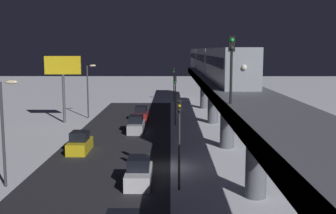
{
  "coord_description": "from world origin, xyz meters",
  "views": [
    {
      "loc": [
        -0.67,
        33.48,
        9.7
      ],
      "look_at": [
        -0.3,
        -23.98,
        1.75
      ],
      "focal_mm": 44.24,
      "sensor_mm": 36.0,
      "label": 1
    }
  ],
  "objects_px": {
    "rail_signal": "(232,58)",
    "sedan_white_2": "(139,173)",
    "sedan_silver": "(136,125)",
    "traffic_light_near": "(179,131)",
    "traffic_light_mid": "(175,93)",
    "traffic_light_far": "(174,79)",
    "sedan_yellow": "(80,144)",
    "sedan_red": "(141,115)",
    "commercial_billboard": "(63,72)",
    "subway_train": "(210,60)"
  },
  "relations": [
    {
      "from": "rail_signal",
      "to": "sedan_white_2",
      "type": "xyz_separation_m",
      "value": [
        5.91,
        -4.55,
        -8.43
      ]
    },
    {
      "from": "sedan_silver",
      "to": "traffic_light_near",
      "type": "bearing_deg",
      "value": -77.18
    },
    {
      "from": "sedan_silver",
      "to": "traffic_light_mid",
      "type": "height_order",
      "value": "traffic_light_mid"
    },
    {
      "from": "sedan_silver",
      "to": "traffic_light_far",
      "type": "xyz_separation_m",
      "value": [
        -4.7,
        -29.11,
        3.4
      ]
    },
    {
      "from": "sedan_yellow",
      "to": "traffic_light_near",
      "type": "bearing_deg",
      "value": 130.49
    },
    {
      "from": "sedan_red",
      "to": "rail_signal",
      "type": "bearing_deg",
      "value": -76.44
    },
    {
      "from": "commercial_billboard",
      "to": "subway_train",
      "type": "bearing_deg",
      "value": -166.59
    },
    {
      "from": "sedan_red",
      "to": "sedan_yellow",
      "type": "height_order",
      "value": "same"
    },
    {
      "from": "sedan_red",
      "to": "traffic_light_near",
      "type": "relative_size",
      "value": 0.63
    },
    {
      "from": "subway_train",
      "to": "commercial_billboard",
      "type": "xyz_separation_m",
      "value": [
        19.91,
        4.75,
        -1.45
      ]
    },
    {
      "from": "traffic_light_far",
      "to": "subway_train",
      "type": "bearing_deg",
      "value": 105.57
    },
    {
      "from": "traffic_light_mid",
      "to": "traffic_light_near",
      "type": "bearing_deg",
      "value": 90.0
    },
    {
      "from": "rail_signal",
      "to": "sedan_yellow",
      "type": "bearing_deg",
      "value": -48.82
    },
    {
      "from": "sedan_white_2",
      "to": "traffic_light_mid",
      "type": "height_order",
      "value": "traffic_light_mid"
    },
    {
      "from": "subway_train",
      "to": "sedan_white_2",
      "type": "xyz_separation_m",
      "value": [
        7.94,
        30.29,
        -7.48
      ]
    },
    {
      "from": "sedan_yellow",
      "to": "traffic_light_mid",
      "type": "relative_size",
      "value": 0.65
    },
    {
      "from": "traffic_light_mid",
      "to": "subway_train",
      "type": "bearing_deg",
      "value": -126.64
    },
    {
      "from": "traffic_light_mid",
      "to": "commercial_billboard",
      "type": "height_order",
      "value": "commercial_billboard"
    },
    {
      "from": "sedan_yellow",
      "to": "commercial_billboard",
      "type": "distance_m",
      "value": 18.0
    },
    {
      "from": "subway_train",
      "to": "sedan_yellow",
      "type": "relative_size",
      "value": 13.31
    },
    {
      "from": "rail_signal",
      "to": "sedan_white_2",
      "type": "height_order",
      "value": "rail_signal"
    },
    {
      "from": "sedan_yellow",
      "to": "sedan_white_2",
      "type": "bearing_deg",
      "value": 123.91
    },
    {
      "from": "commercial_billboard",
      "to": "sedan_yellow",
      "type": "bearing_deg",
      "value": 109.14
    },
    {
      "from": "rail_signal",
      "to": "sedan_white_2",
      "type": "relative_size",
      "value": 0.9
    },
    {
      "from": "rail_signal",
      "to": "sedan_silver",
      "type": "xyz_separation_m",
      "value": [
        7.71,
        -23.83,
        -8.43
      ]
    },
    {
      "from": "traffic_light_near",
      "to": "sedan_yellow",
      "type": "bearing_deg",
      "value": -49.51
    },
    {
      "from": "subway_train",
      "to": "traffic_light_near",
      "type": "bearing_deg",
      "value": 80.95
    },
    {
      "from": "subway_train",
      "to": "rail_signal",
      "type": "height_order",
      "value": "rail_signal"
    },
    {
      "from": "subway_train",
      "to": "traffic_light_far",
      "type": "xyz_separation_m",
      "value": [
        5.04,
        -18.1,
        -4.08
      ]
    },
    {
      "from": "sedan_yellow",
      "to": "traffic_light_near",
      "type": "relative_size",
      "value": 0.65
    },
    {
      "from": "sedan_red",
      "to": "commercial_billboard",
      "type": "relative_size",
      "value": 0.45
    },
    {
      "from": "traffic_light_mid",
      "to": "commercial_billboard",
      "type": "distance_m",
      "value": 15.23
    },
    {
      "from": "subway_train",
      "to": "commercial_billboard",
      "type": "distance_m",
      "value": 20.52
    },
    {
      "from": "rail_signal",
      "to": "traffic_light_mid",
      "type": "xyz_separation_m",
      "value": [
        3.01,
        -28.06,
        -5.03
      ]
    },
    {
      "from": "sedan_red",
      "to": "traffic_light_mid",
      "type": "relative_size",
      "value": 0.63
    },
    {
      "from": "traffic_light_mid",
      "to": "sedan_red",
      "type": "bearing_deg",
      "value": -39.65
    },
    {
      "from": "sedan_white_2",
      "to": "traffic_light_far",
      "type": "height_order",
      "value": "traffic_light_far"
    },
    {
      "from": "rail_signal",
      "to": "traffic_light_near",
      "type": "distance_m",
      "value": 6.67
    },
    {
      "from": "sedan_white_2",
      "to": "traffic_light_near",
      "type": "relative_size",
      "value": 0.69
    },
    {
      "from": "sedan_red",
      "to": "sedan_silver",
      "type": "bearing_deg",
      "value": -90.0
    },
    {
      "from": "rail_signal",
      "to": "commercial_billboard",
      "type": "distance_m",
      "value": 35.09
    },
    {
      "from": "traffic_light_far",
      "to": "sedan_yellow",
      "type": "bearing_deg",
      "value": 76.54
    },
    {
      "from": "subway_train",
      "to": "sedan_white_2",
      "type": "height_order",
      "value": "subway_train"
    },
    {
      "from": "rail_signal",
      "to": "traffic_light_far",
      "type": "height_order",
      "value": "rail_signal"
    },
    {
      "from": "subway_train",
      "to": "traffic_light_mid",
      "type": "height_order",
      "value": "subway_train"
    },
    {
      "from": "sedan_white_2",
      "to": "sedan_yellow",
      "type": "xyz_separation_m",
      "value": [
        6.4,
        -9.52,
        0.0
      ]
    },
    {
      "from": "rail_signal",
      "to": "traffic_light_far",
      "type": "distance_m",
      "value": 53.26
    },
    {
      "from": "sedan_silver",
      "to": "sedan_yellow",
      "type": "height_order",
      "value": "same"
    },
    {
      "from": "subway_train",
      "to": "rail_signal",
      "type": "xyz_separation_m",
      "value": [
        2.03,
        34.84,
        0.95
      ]
    },
    {
      "from": "sedan_white_2",
      "to": "commercial_billboard",
      "type": "bearing_deg",
      "value": 115.09
    }
  ]
}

